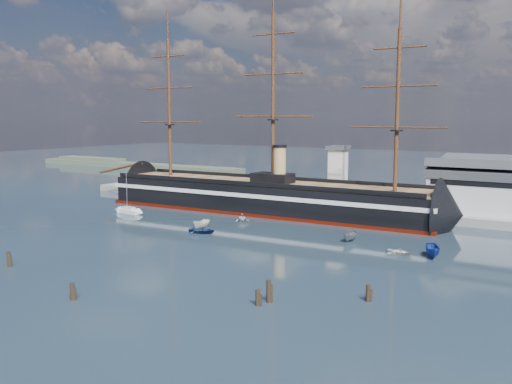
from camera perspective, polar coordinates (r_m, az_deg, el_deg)
The scene contains 17 objects.
ground at distance 125.01m, azimuth 0.61°, elevation -3.78°, with size 600.00×600.00×0.00m, color #1E2834.
quay at distance 152.48m, azimuth 10.97°, elevation -1.85°, with size 180.00×18.00×2.00m, color slate.
quay_tower at distance 151.13m, azimuth 8.18°, elevation 1.86°, with size 5.00×5.00×15.00m.
shoreline at distance 285.82m, azimuth -13.30°, elevation 2.73°, with size 120.00×10.00×4.00m.
warship at distance 147.80m, azimuth 0.43°, elevation -0.43°, with size 113.10×18.74×53.94m.
sailboat at distance 149.46m, azimuth -12.62°, elevation -1.80°, with size 7.46×2.94×11.63m.
motorboat_a at distance 126.99m, azimuth -5.47°, elevation -3.64°, with size 5.78×2.12×2.31m, color silver.
motorboat_b at distance 121.80m, azimuth -5.41°, elevation -4.12°, with size 3.58×1.43×1.67m, color navy.
motorboat_c at distance 115.12m, azimuth 9.40°, elevation -4.88°, with size 5.48×2.01×2.19m, color slate.
motorboat_d at distance 134.35m, azimuth -1.39°, elevation -2.99°, with size 5.85×2.53×2.14m, color silver.
motorboat_e at distance 106.17m, azimuth 14.14°, elevation -6.07°, with size 2.90×1.16×1.35m, color silver.
motorboat_f at distance 105.32m, azimuth 17.25°, elevation -6.30°, with size 7.04×2.58×2.81m, color navy.
piling_near_left at distance 103.33m, azimuth -23.46°, elevation -6.86°, with size 0.64×0.64×3.28m, color black.
piling_near_mid at distance 82.25m, azimuth -17.86°, elevation -10.23°, with size 0.64×0.64×3.10m, color black.
piling_near_right at distance 77.55m, azimuth 1.27°, elevation -10.96°, with size 0.64×0.64×3.77m, color black.
piling_far_right at distance 79.23m, azimuth 11.13°, elevation -10.69°, with size 0.64×0.64×3.03m, color black.
piling_extra at distance 76.19m, azimuth 0.17°, elevation -11.30°, with size 0.64×0.64×2.88m, color black.
Camera 1 is at (64.28, -64.34, 24.67)m, focal length 40.00 mm.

